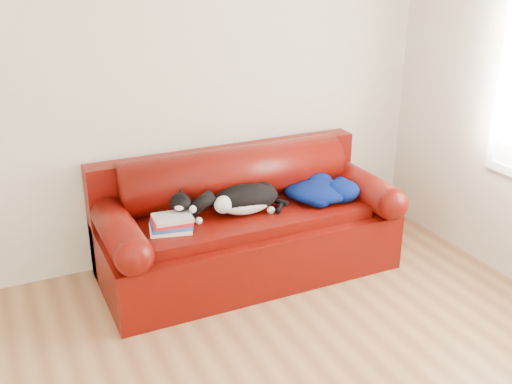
# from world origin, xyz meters

# --- Properties ---
(room_shell) EXTENTS (4.52, 4.02, 2.61)m
(room_shell) POSITION_xyz_m (0.12, 0.02, 1.67)
(room_shell) COLOR beige
(room_shell) RESTS_ON ground
(sofa_base) EXTENTS (2.10, 0.90, 0.50)m
(sofa_base) POSITION_xyz_m (0.57, 1.49, 0.24)
(sofa_base) COLOR #400A02
(sofa_base) RESTS_ON ground
(sofa_back) EXTENTS (2.10, 1.01, 0.88)m
(sofa_back) POSITION_xyz_m (0.57, 1.74, 0.54)
(sofa_back) COLOR #400A02
(sofa_back) RESTS_ON ground
(book_stack) EXTENTS (0.31, 0.26, 0.10)m
(book_stack) POSITION_xyz_m (-0.03, 1.39, 0.55)
(book_stack) COLOR white
(book_stack) RESTS_ON sofa_base
(cat) EXTENTS (0.70, 0.31, 0.25)m
(cat) POSITION_xyz_m (0.53, 1.45, 0.60)
(cat) COLOR black
(cat) RESTS_ON sofa_base
(blanket) EXTENTS (0.54, 0.50, 0.17)m
(blanket) POSITION_xyz_m (1.13, 1.43, 0.57)
(blanket) COLOR #021045
(blanket) RESTS_ON sofa_base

